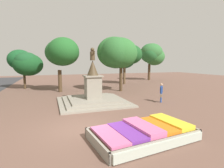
# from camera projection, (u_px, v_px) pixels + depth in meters

# --- Properties ---
(ground_plane) EXTENTS (86.43, 86.43, 0.00)m
(ground_plane) POSITION_uv_depth(u_px,v_px,m) (81.00, 129.00, 9.54)
(ground_plane) COLOR brown
(flower_planter) EXTENTS (5.11, 3.34, 0.69)m
(flower_planter) POSITION_uv_depth(u_px,v_px,m) (144.00, 133.00, 8.28)
(flower_planter) COLOR #38281C
(flower_planter) RESTS_ON ground_plane
(statue_monument) EXTENTS (5.99, 5.99, 4.87)m
(statue_monument) POSITION_uv_depth(u_px,v_px,m) (93.00, 94.00, 15.61)
(statue_monument) COLOR gray
(statue_monument) RESTS_ON ground_plane
(pedestrian_with_handbag) EXTENTS (0.49, 0.64, 1.73)m
(pedestrian_with_handbag) POSITION_uv_depth(u_px,v_px,m) (161.00, 92.00, 15.71)
(pedestrian_with_handbag) COLOR #264CA5
(pedestrian_with_handbag) RESTS_ON ground_plane
(park_tree_far_left) EXTENTS (4.10, 4.81, 6.53)m
(park_tree_far_left) POSITION_uv_depth(u_px,v_px,m) (63.00, 52.00, 21.14)
(park_tree_far_left) COLOR #4C3823
(park_tree_far_left) RESTS_ON ground_plane
(park_tree_behind_statue) EXTENTS (4.46, 4.96, 6.46)m
(park_tree_behind_statue) POSITION_uv_depth(u_px,v_px,m) (127.00, 57.00, 28.89)
(park_tree_behind_statue) COLOR brown
(park_tree_behind_statue) RESTS_ON ground_plane
(park_tree_far_right) EXTENTS (4.58, 4.00, 5.32)m
(park_tree_far_right) POSITION_uv_depth(u_px,v_px,m) (25.00, 62.00, 23.51)
(park_tree_far_right) COLOR #4C3823
(park_tree_far_right) RESTS_ON ground_plane
(park_tree_street_side) EXTENTS (4.77, 4.71, 6.78)m
(park_tree_street_side) POSITION_uv_depth(u_px,v_px,m) (117.00, 53.00, 21.59)
(park_tree_street_side) COLOR #4C3823
(park_tree_street_side) RESTS_ON ground_plane
(park_tree_mid_canopy) EXTENTS (5.05, 4.07, 7.29)m
(park_tree_mid_canopy) POSITION_uv_depth(u_px,v_px,m) (152.00, 54.00, 34.62)
(park_tree_mid_canopy) COLOR #4C3823
(park_tree_mid_canopy) RESTS_ON ground_plane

